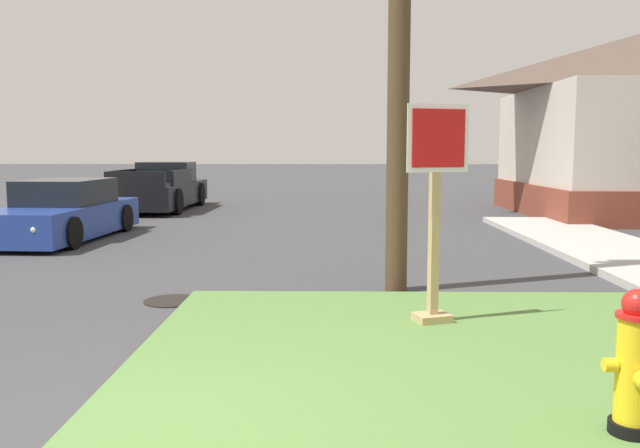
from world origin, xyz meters
TOP-DOWN VIEW (x-y plane):
  - ground_plane at (0.00, 0.00)m, footprint 160.00×160.00m
  - grass_corner_patch at (2.28, 1.87)m, footprint 5.64×4.67m
  - fire_hydrant at (3.12, 0.08)m, footprint 0.38×0.34m
  - stop_sign at (2.28, 2.76)m, footprint 0.66×0.38m
  - manhole_cover at (-0.76, 3.95)m, footprint 0.70×0.70m
  - parked_sedan_blue at (-4.43, 9.57)m, footprint 2.01×4.46m
  - pickup_truck_black at (-4.12, 16.33)m, footprint 2.04×5.24m

SIDE VIEW (x-z plane):
  - ground_plane at x=0.00m, z-range 0.00..0.00m
  - manhole_cover at x=-0.76m, z-range 0.00..0.02m
  - grass_corner_patch at x=2.28m, z-range 0.00..0.08m
  - fire_hydrant at x=3.12m, z-range 0.06..0.99m
  - parked_sedan_blue at x=-4.43m, z-range -0.08..1.17m
  - pickup_truck_black at x=-4.12m, z-range -0.12..1.36m
  - stop_sign at x=2.28m, z-range 0.04..2.29m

